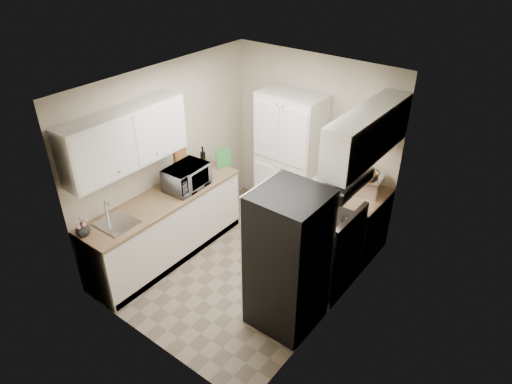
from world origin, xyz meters
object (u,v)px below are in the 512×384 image
(electric_range, at_px, (326,252))
(pantry_cabinet, at_px, (290,160))
(toaster_oven, at_px, (369,184))
(microwave, at_px, (187,177))
(wine_bottle, at_px, (203,158))
(refrigerator, at_px, (288,261))

(electric_range, bearing_deg, pantry_cabinet, 141.78)
(toaster_oven, bearing_deg, electric_range, -102.24)
(microwave, xyz_separation_m, toaster_oven, (1.96, 1.37, -0.04))
(wine_bottle, bearing_deg, pantry_cabinet, 41.08)
(electric_range, height_order, refrigerator, refrigerator)
(pantry_cabinet, height_order, toaster_oven, pantry_cabinet)
(electric_range, relative_size, refrigerator, 0.66)
(microwave, xyz_separation_m, wine_bottle, (-0.22, 0.55, -0.01))
(wine_bottle, height_order, toaster_oven, wine_bottle)
(pantry_cabinet, height_order, refrigerator, pantry_cabinet)
(pantry_cabinet, bearing_deg, microwave, -117.73)
(pantry_cabinet, relative_size, refrigerator, 1.18)
(electric_range, height_order, microwave, microwave)
(pantry_cabinet, distance_m, electric_range, 1.58)
(refrigerator, bearing_deg, microwave, 169.15)
(pantry_cabinet, height_order, wine_bottle, pantry_cabinet)
(electric_range, distance_m, microwave, 2.04)
(pantry_cabinet, bearing_deg, wine_bottle, -138.92)
(pantry_cabinet, relative_size, toaster_oven, 5.05)
(pantry_cabinet, xyz_separation_m, electric_range, (1.17, -0.93, -0.52))
(wine_bottle, bearing_deg, toaster_oven, 20.62)
(toaster_oven, bearing_deg, microwave, -153.32)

